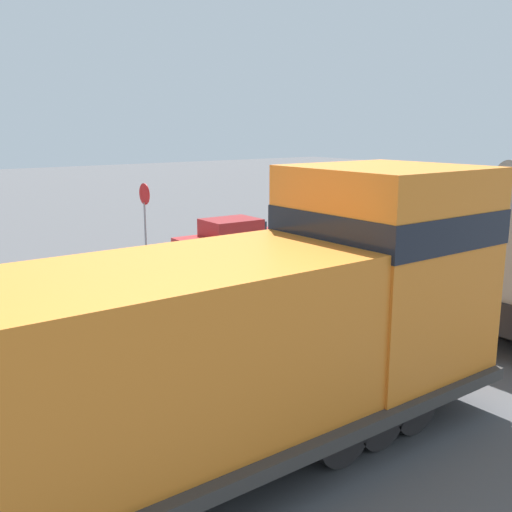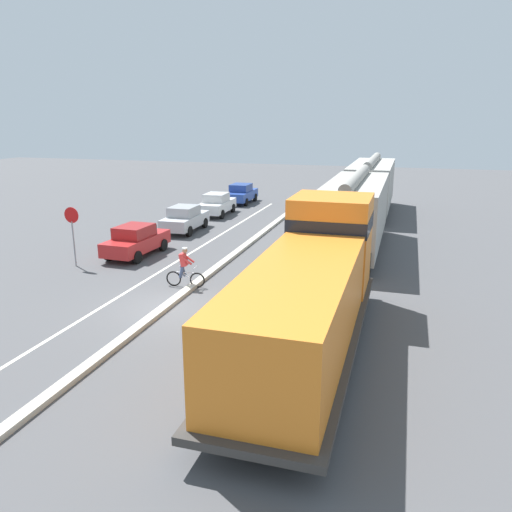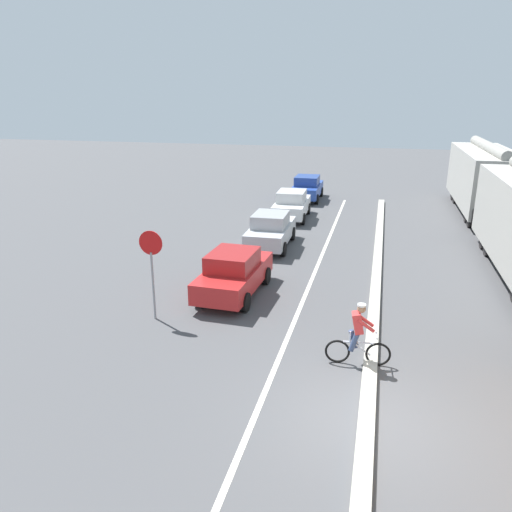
% 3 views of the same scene
% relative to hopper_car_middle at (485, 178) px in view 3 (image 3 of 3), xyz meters
% --- Properties ---
extents(ground_plane, '(120.00, 120.00, 0.00)m').
position_rel_hopper_car_middle_xyz_m(ground_plane, '(-5.78, -22.17, -2.08)').
color(ground_plane, '#4C4C4F').
extents(median_curb, '(0.36, 36.00, 0.16)m').
position_rel_hopper_car_middle_xyz_m(median_curb, '(-5.78, -16.17, -2.00)').
color(median_curb, '#B2AD9E').
rests_on(median_curb, ground).
extents(lane_stripe, '(0.14, 36.00, 0.01)m').
position_rel_hopper_car_middle_xyz_m(lane_stripe, '(-8.18, -16.17, -2.07)').
color(lane_stripe, silver).
rests_on(lane_stripe, ground).
extents(hopper_car_middle, '(2.90, 10.60, 4.18)m').
position_rel_hopper_car_middle_xyz_m(hopper_car_middle, '(0.00, 0.00, 0.00)').
color(hopper_car_middle, '#A6A49C').
rests_on(hopper_car_middle, ground).
extents(parked_car_red, '(1.96, 4.26, 1.62)m').
position_rel_hopper_car_middle_xyz_m(parked_car_red, '(-10.65, -15.95, -1.26)').
color(parked_car_red, red).
rests_on(parked_car_red, ground).
extents(parked_car_silver, '(1.91, 4.24, 1.62)m').
position_rel_hopper_car_middle_xyz_m(parked_car_silver, '(-10.67, -9.92, -1.26)').
color(parked_car_silver, '#B7BABF').
rests_on(parked_car_silver, ground).
extents(parked_car_white, '(1.95, 4.26, 1.62)m').
position_rel_hopper_car_middle_xyz_m(parked_car_white, '(-10.74, -4.18, -1.26)').
color(parked_car_white, silver).
rests_on(parked_car_white, ground).
extents(parked_car_blue, '(1.87, 4.22, 1.62)m').
position_rel_hopper_car_middle_xyz_m(parked_car_blue, '(-10.69, 1.39, -1.26)').
color(parked_car_blue, '#28479E').
rests_on(parked_car_blue, ground).
extents(cyclist, '(1.71, 0.49, 1.71)m').
position_rel_hopper_car_middle_xyz_m(cyclist, '(-6.14, -19.79, -1.26)').
color(cyclist, black).
rests_on(cyclist, ground).
extents(stop_sign, '(0.76, 0.08, 2.88)m').
position_rel_hopper_car_middle_xyz_m(stop_sign, '(-12.50, -18.49, -0.05)').
color(stop_sign, gray).
rests_on(stop_sign, ground).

